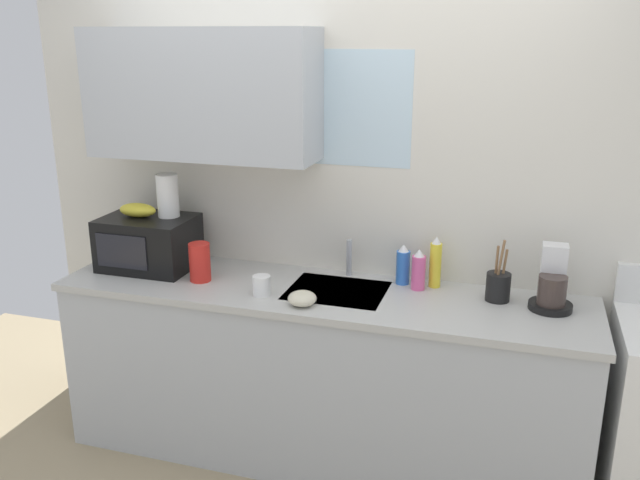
% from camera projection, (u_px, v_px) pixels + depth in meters
% --- Properties ---
extents(kitchen_wall_assembly, '(3.33, 0.42, 2.50)m').
position_uv_depth(kitchen_wall_assembly, '(312.00, 179.00, 3.38)').
color(kitchen_wall_assembly, silver).
rests_on(kitchen_wall_assembly, ground).
extents(counter_unit, '(2.56, 0.63, 0.90)m').
position_uv_depth(counter_unit, '(320.00, 373.00, 3.33)').
color(counter_unit, '#B2B7BC').
rests_on(counter_unit, ground).
extents(sink_faucet, '(0.03, 0.03, 0.19)m').
position_uv_depth(sink_faucet, '(349.00, 258.00, 3.37)').
color(sink_faucet, '#B2B5BA').
rests_on(sink_faucet, counter_unit).
extents(microwave, '(0.46, 0.35, 0.27)m').
position_uv_depth(microwave, '(149.00, 243.00, 3.47)').
color(microwave, black).
rests_on(microwave, counter_unit).
extents(banana_bunch, '(0.20, 0.11, 0.07)m').
position_uv_depth(banana_bunch, '(138.00, 210.00, 3.43)').
color(banana_bunch, gold).
rests_on(banana_bunch, microwave).
extents(paper_towel_roll, '(0.11, 0.11, 0.22)m').
position_uv_depth(paper_towel_roll, '(168.00, 196.00, 3.42)').
color(paper_towel_roll, white).
rests_on(paper_towel_roll, microwave).
extents(coffee_maker, '(0.19, 0.21, 0.28)m').
position_uv_depth(coffee_maker, '(552.00, 285.00, 2.97)').
color(coffee_maker, black).
rests_on(coffee_maker, counter_unit).
extents(dish_soap_bottle_blue, '(0.07, 0.07, 0.20)m').
position_uv_depth(dish_soap_bottle_blue, '(403.00, 265.00, 3.26)').
color(dish_soap_bottle_blue, blue).
rests_on(dish_soap_bottle_blue, counter_unit).
extents(dish_soap_bottle_pink, '(0.07, 0.07, 0.20)m').
position_uv_depth(dish_soap_bottle_pink, '(419.00, 271.00, 3.19)').
color(dish_soap_bottle_pink, '#E55999').
rests_on(dish_soap_bottle_pink, counter_unit).
extents(dish_soap_bottle_yellow, '(0.06, 0.06, 0.25)m').
position_uv_depth(dish_soap_bottle_yellow, '(435.00, 263.00, 3.21)').
color(dish_soap_bottle_yellow, yellow).
rests_on(dish_soap_bottle_yellow, counter_unit).
extents(cereal_canister, '(0.10, 0.10, 0.19)m').
position_uv_depth(cereal_canister, '(200.00, 262.00, 3.29)').
color(cereal_canister, red).
rests_on(cereal_canister, counter_unit).
extents(mug_white, '(0.08, 0.08, 0.09)m').
position_uv_depth(mug_white, '(262.00, 285.00, 3.12)').
color(mug_white, white).
rests_on(mug_white, counter_unit).
extents(utensil_crock, '(0.11, 0.11, 0.30)m').
position_uv_depth(utensil_crock, '(498.00, 286.00, 3.06)').
color(utensil_crock, black).
rests_on(utensil_crock, counter_unit).
extents(small_bowl, '(0.13, 0.13, 0.06)m').
position_uv_depth(small_bowl, '(302.00, 298.00, 3.01)').
color(small_bowl, beige).
rests_on(small_bowl, counter_unit).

